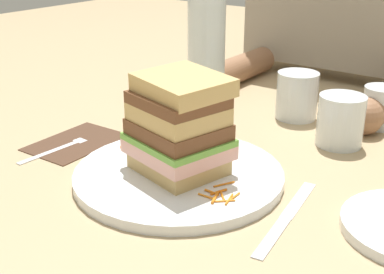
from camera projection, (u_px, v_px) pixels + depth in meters
The scene contains 27 objects.
ground_plane at pixel (185, 181), 0.73m from camera, with size 3.00×3.00×0.00m, color tan.
main_plate at pixel (179, 174), 0.73m from camera, with size 0.29×0.29×0.01m, color white.
sandwich at pixel (180, 126), 0.70m from camera, with size 0.15×0.14×0.14m.
carrot_shred_0 at pixel (146, 156), 0.77m from camera, with size 0.00×0.00×0.02m, color orange.
carrot_shred_1 at pixel (145, 155), 0.77m from camera, with size 0.00×0.00×0.03m, color orange.
carrot_shred_2 at pixel (146, 147), 0.80m from camera, with size 0.00×0.00×0.03m, color orange.
carrot_shred_3 at pixel (131, 147), 0.80m from camera, with size 0.00×0.00×0.03m, color orange.
carrot_shred_4 at pixel (139, 146), 0.80m from camera, with size 0.00×0.00×0.02m, color orange.
carrot_shred_5 at pixel (147, 151), 0.78m from camera, with size 0.00×0.00×0.02m, color orange.
carrot_shred_6 at pixel (143, 143), 0.81m from camera, with size 0.00×0.00×0.03m, color orange.
carrot_shred_7 at pixel (141, 153), 0.78m from camera, with size 0.00×0.00×0.03m, color orange.
carrot_shred_8 at pixel (219, 192), 0.66m from camera, with size 0.00×0.00×0.02m, color orange.
carrot_shred_9 at pixel (215, 198), 0.65m from camera, with size 0.00×0.00×0.03m, color orange.
carrot_shred_10 at pixel (225, 184), 0.68m from camera, with size 0.00×0.00×0.03m, color orange.
carrot_shred_11 at pixel (212, 192), 0.66m from camera, with size 0.00×0.00×0.02m, color orange.
carrot_shred_12 at pixel (235, 197), 0.65m from camera, with size 0.00×0.00×0.02m, color orange.
carrot_shred_13 at pixel (229, 199), 0.65m from camera, with size 0.00×0.00×0.03m, color orange.
carrot_shred_14 at pixel (222, 196), 0.65m from camera, with size 0.00×0.00×0.03m, color orange.
carrot_shred_15 at pixel (225, 201), 0.64m from camera, with size 0.00×0.00×0.03m, color orange.
carrot_shred_16 at pixel (207, 196), 0.65m from camera, with size 0.00×0.00×0.02m, color orange.
napkin_dark at pixel (76, 142), 0.85m from camera, with size 0.11×0.15×0.00m, color #4C3323.
fork at pixel (65, 144), 0.84m from camera, with size 0.02×0.17×0.00m.
knife at pixel (285, 218), 0.63m from camera, with size 0.04×0.20×0.00m.
juice_glass at pixel (340, 122), 0.83m from camera, with size 0.07×0.07×0.08m.
water_bottle at pixel (207, 28), 1.02m from camera, with size 0.08×0.08×0.32m.
empty_tumbler_0 at pixel (297, 95), 0.95m from camera, with size 0.08×0.08×0.09m, color silver.
empty_tumbler_1 at pixel (381, 107), 0.91m from camera, with size 0.06×0.06×0.07m, color silver.
Camera 1 is at (0.39, -0.52, 0.33)m, focal length 48.42 mm.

